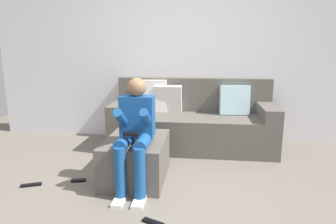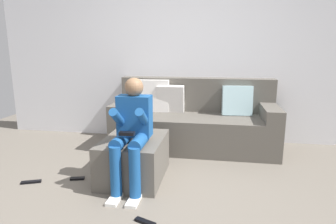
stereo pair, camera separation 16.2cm
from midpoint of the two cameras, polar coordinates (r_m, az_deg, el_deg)
The scene contains 8 objects.
ground_plane at distance 2.68m, azimuth -2.18°, elevation -17.90°, with size 7.16×7.16×0.00m, color #6B6359.
wall_back at distance 4.40m, azimuth 3.36°, elevation 11.31°, with size 5.50×0.10×2.55m, color silver.
couch_sectional at distance 4.08m, azimuth 6.26°, elevation -1.86°, with size 2.17×0.87×0.93m.
ottoman at distance 3.14m, azimuth -5.13°, elevation -8.91°, with size 0.61×0.81×0.43m, color #59544C.
person_seated at distance 2.81m, azimuth -5.45°, elevation -3.31°, with size 0.32×0.61×1.07m.
remote_near_ottoman at distance 2.47m, azimuth -2.44°, elevation -20.56°, with size 0.18×0.05×0.02m, color black.
remote_by_storage_bin at distance 3.27m, azimuth -15.80°, elevation -12.33°, with size 0.15×0.05×0.02m, color black.
remote_under_side_table at distance 3.35m, azimuth -23.75°, elevation -12.33°, with size 0.19×0.05×0.02m, color black.
Camera 2 is at (0.56, -2.26, 1.35)m, focal length 31.41 mm.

